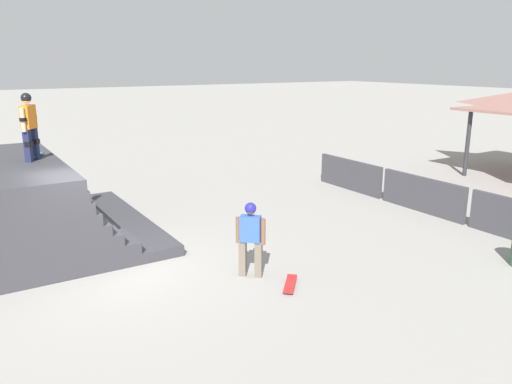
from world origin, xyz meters
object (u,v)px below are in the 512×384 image
skater_on_deck (29,122)px  bystander_walking (251,234)px  skateboard_on_ground (290,283)px  skateboard_on_deck (35,155)px

skater_on_deck → bystander_walking: size_ratio=1.00×
bystander_walking → skateboard_on_ground: bearing=160.9°
bystander_walking → skateboard_on_ground: 1.29m
skateboard_on_ground → skateboard_on_deck: bearing=74.5°
skater_on_deck → bystander_walking: 5.97m
skater_on_deck → skateboard_on_ground: bearing=69.6°
skater_on_deck → bystander_walking: bearing=71.1°
skateboard_on_deck → bystander_walking: skateboard_on_deck is taller
skateboard_on_deck → bystander_walking: 5.99m
skateboard_on_deck → skateboard_on_ground: size_ratio=1.04×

